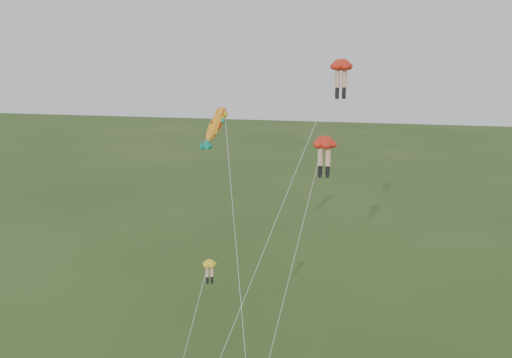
# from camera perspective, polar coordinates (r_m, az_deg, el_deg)

# --- Properties ---
(legs_kite_red_high) EXTENTS (8.07, 10.68, 20.70)m
(legs_kite_red_high) POSITION_cam_1_polar(r_m,az_deg,el_deg) (37.92, 8.33, 10.51)
(legs_kite_red_high) COLOR red
(legs_kite_red_high) RESTS_ON ground
(legs_kite_red_mid) EXTENTS (3.62, 10.68, 15.82)m
(legs_kite_red_mid) POSITION_cam_1_polar(r_m,az_deg,el_deg) (37.17, 6.79, 3.08)
(legs_kite_red_mid) COLOR red
(legs_kite_red_mid) RESTS_ON ground
(legs_kite_yellow) EXTENTS (2.92, 2.16, 9.54)m
(legs_kite_yellow) POSITION_cam_1_polar(r_m,az_deg,el_deg) (33.19, -4.96, -9.54)
(legs_kite_yellow) COLOR yellow
(legs_kite_yellow) RESTS_ON ground
(fish_kite) EXTENTS (5.35, 9.56, 17.78)m
(fish_kite) POSITION_cam_1_polar(r_m,az_deg,el_deg) (38.01, -4.02, 5.28)
(fish_kite) COLOR yellow
(fish_kite) RESTS_ON ground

